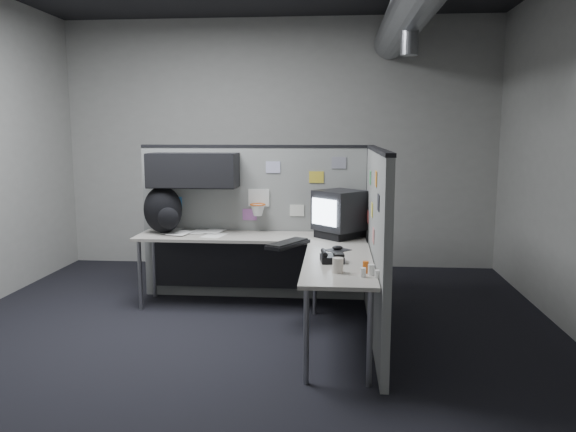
# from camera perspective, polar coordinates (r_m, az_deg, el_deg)

# --- Properties ---
(room) EXTENTS (5.62, 5.62, 3.22)m
(room) POSITION_cam_1_polar(r_m,az_deg,el_deg) (4.54, 2.47, 12.73)
(room) COLOR black
(room) RESTS_ON ground
(partition_back) EXTENTS (2.44, 0.42, 1.63)m
(partition_back) POSITION_cam_1_polar(r_m,az_deg,el_deg) (5.89, -4.97, 1.04)
(partition_back) COLOR gray
(partition_back) RESTS_ON ground
(partition_right) EXTENTS (0.07, 2.23, 1.63)m
(partition_right) POSITION_cam_1_polar(r_m,az_deg,el_deg) (4.84, 8.93, -2.81)
(partition_right) COLOR gray
(partition_right) RESTS_ON ground
(desk) EXTENTS (2.31, 2.11, 0.73)m
(desk) POSITION_cam_1_polar(r_m,az_deg,el_deg) (5.38, -1.68, -3.79)
(desk) COLOR #A29D92
(desk) RESTS_ON ground
(monitor) EXTENTS (0.58, 0.58, 0.47)m
(monitor) POSITION_cam_1_polar(r_m,az_deg,el_deg) (5.54, 5.28, 0.28)
(monitor) COLOR black
(monitor) RESTS_ON desk
(keyboard) EXTENTS (0.40, 0.52, 0.04)m
(keyboard) POSITION_cam_1_polar(r_m,az_deg,el_deg) (5.13, -0.01, -2.84)
(keyboard) COLOR black
(keyboard) RESTS_ON desk
(mouse) EXTENTS (0.26, 0.26, 0.04)m
(mouse) POSITION_cam_1_polar(r_m,az_deg,el_deg) (4.96, 5.04, -3.33)
(mouse) COLOR black
(mouse) RESTS_ON desk
(phone) EXTENTS (0.20, 0.22, 0.09)m
(phone) POSITION_cam_1_polar(r_m,az_deg,el_deg) (4.52, 4.44, -4.23)
(phone) COLOR black
(phone) RESTS_ON desk
(bottles) EXTENTS (0.15, 0.17, 0.09)m
(bottles) POSITION_cam_1_polar(r_m,az_deg,el_deg) (4.14, 8.19, -5.47)
(bottles) COLOR silver
(bottles) RESTS_ON desk
(cup) EXTENTS (0.09, 0.09, 0.11)m
(cup) POSITION_cam_1_polar(r_m,az_deg,el_deg) (4.18, 5.09, -5.01)
(cup) COLOR beige
(cup) RESTS_ON desk
(papers) EXTENTS (0.75, 0.57, 0.02)m
(papers) POSITION_cam_1_polar(r_m,az_deg,el_deg) (5.88, -9.71, -1.61)
(papers) COLOR white
(papers) RESTS_ON desk
(backpack) EXTENTS (0.46, 0.41, 0.49)m
(backpack) POSITION_cam_1_polar(r_m,az_deg,el_deg) (5.88, -12.54, 0.55)
(backpack) COLOR black
(backpack) RESTS_ON desk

